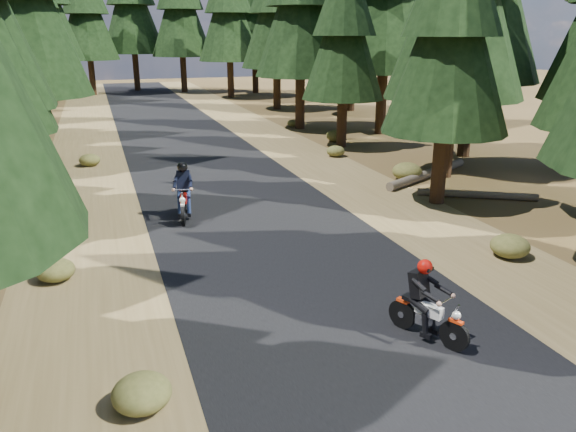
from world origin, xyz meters
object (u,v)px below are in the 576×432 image
object	(u,v)px
log_near	(428,174)
log_far	(477,195)
rider_lead	(428,314)
rider_follow	(184,201)

from	to	relation	value
log_near	log_far	xyz separation A→B (m)	(0.02, -2.90, -0.04)
log_far	rider_lead	distance (m)	9.73
rider_lead	rider_follow	size ratio (longest dim) A/B	0.88
rider_lead	rider_follow	world-z (taller)	rider_follow
log_far	rider_follow	bearing A→B (deg)	-155.38
log_near	rider_lead	world-z (taller)	rider_lead
log_far	rider_follow	distance (m)	9.50
log_near	log_far	distance (m)	2.90
log_near	log_far	bearing A→B (deg)	-118.36
rider_follow	log_near	bearing A→B (deg)	-156.15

